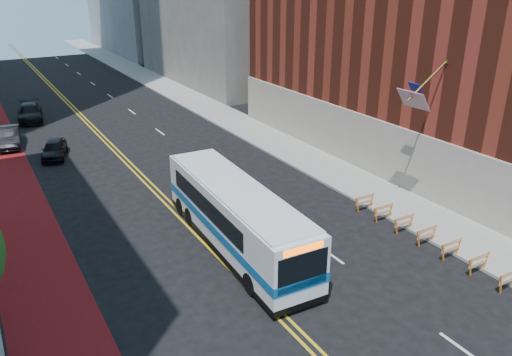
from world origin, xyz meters
The scene contains 10 objects.
sidewalk_right centered at (12.00, 30.00, 0.07)m, with size 4.00×140.00×0.15m, color gray.
center_line_inner centered at (-0.18, 30.00, 0.00)m, with size 0.14×140.00×0.01m, color gold.
center_line_outer centered at (0.18, 30.00, 0.00)m, with size 0.14×140.00×0.01m, color gold.
lane_dashes centered at (4.80, 38.00, 0.01)m, with size 0.14×98.20×0.01m.
brick_building centered at (21.93, 12.00, 10.96)m, with size 18.73×36.00×22.00m.
construction_barriers centered at (9.60, 3.42, 0.68)m, with size 1.42×10.91×1.00m.
transit_bus centered at (1.12, 9.10, 1.76)m, with size 3.25×12.36×3.37m.
car_a centered at (-4.40, 27.76, 0.68)m, with size 1.60×3.98×1.35m, color black.
car_b centered at (-7.03, 32.49, 0.77)m, with size 1.63×4.68×1.54m, color black.
car_c centered at (-4.45, 39.71, 0.76)m, with size 2.13×5.24×1.52m, color black.
Camera 1 is at (-9.38, -10.75, 13.05)m, focal length 35.00 mm.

